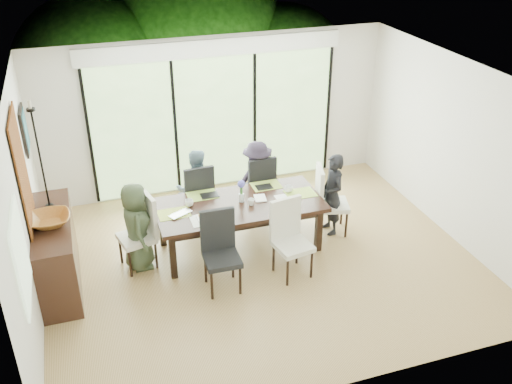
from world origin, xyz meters
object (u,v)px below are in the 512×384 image
object	(u,v)px
chair_right_end	(333,200)
chair_far_right	(257,184)
person_far_left	(196,189)
bowl	(49,220)
chair_left_end	(136,233)
chair_near_right	(293,241)
laptop	(183,215)
cup_a	(189,203)
cup_c	(289,189)
chair_near_left	(222,254)
chair_far_left	(196,194)
sideboard	(57,252)
vase	(241,198)
person_left_end	(137,226)
table_top	(239,205)
cup_b	(251,202)
person_far_right	(257,180)

from	to	relation	value
chair_right_end	chair_far_right	size ratio (longest dim) A/B	1.00
person_far_left	bowl	bearing A→B (deg)	29.02
chair_left_end	chair_near_right	world-z (taller)	same
chair_far_right	bowl	world-z (taller)	bowl
laptop	cup_a	distance (m)	0.29
laptop	cup_c	distance (m)	1.66
chair_right_end	laptop	distance (m)	2.36
chair_near_left	cup_a	distance (m)	1.07
chair_far_left	chair_far_right	distance (m)	1.00
chair_near_left	sideboard	size ratio (longest dim) A/B	0.63
person_far_left	laptop	distance (m)	1.02
cup_c	chair_right_end	bearing A→B (deg)	-8.13
chair_near_right	person_far_left	bearing A→B (deg)	109.47
chair_far_right	chair_near_left	distance (m)	2.02
chair_far_right	vase	bearing A→B (deg)	53.66
chair_right_end	chair_far_left	world-z (taller)	same
chair_near_left	person_left_end	xyz separation A→B (m)	(-0.98, 0.87, 0.10)
laptop	sideboard	world-z (taller)	sideboard
vase	cup_c	bearing A→B (deg)	3.81
chair_right_end	laptop	xyz separation A→B (m)	(-2.35, -0.10, 0.21)
cup_a	cup_c	size ratio (longest dim) A/B	1.00
cup_c	laptop	bearing A→B (deg)	-173.09
sideboard	chair_far_right	bearing A→B (deg)	16.27
person_far_left	laptop	size ratio (longest dim) A/B	3.91
table_top	chair_far_left	bearing A→B (deg)	117.90
chair_far_left	person_left_end	distance (m)	1.34
chair_right_end	person_far_left	size ratio (longest dim) A/B	0.85
cup_c	sideboard	distance (m)	3.38
chair_far_left	person_left_end	world-z (taller)	person_left_end
chair_left_end	person_left_end	world-z (taller)	person_left_end
chair_far_right	vase	xyz separation A→B (m)	(-0.50, -0.80, 0.26)
cup_a	chair_right_end	bearing A→B (deg)	-3.90
cup_b	person_far_right	bearing A→B (deg)	66.73
chair_left_end	sideboard	xyz separation A→B (m)	(-1.06, -0.06, -0.06)
person_far_right	cup_b	distance (m)	1.02
chair_near_right	vase	size ratio (longest dim) A/B	9.17
chair_right_end	person_far_left	distance (m)	2.12
chair_right_end	bowl	xyz separation A→B (m)	(-4.06, -0.16, 0.49)
cup_b	cup_c	distance (m)	0.68
person_far_right	cup_c	xyz separation A→B (m)	(0.25, -0.73, 0.15)
person_left_end	cup_b	distance (m)	1.64
chair_far_left	vase	distance (m)	0.98
chair_left_end	person_far_right	xyz separation A→B (m)	(2.05, 0.83, 0.10)
laptop	cup_a	size ratio (longest dim) A/B	2.66
person_far_left	laptop	xyz separation A→B (m)	(-0.40, -0.93, 0.12)
person_far_left	chair_left_end	bearing A→B (deg)	42.28
sideboard	bowl	distance (m)	0.56
cup_b	person_left_end	bearing A→B (deg)	176.49
person_left_end	cup_a	xyz separation A→B (m)	(0.78, 0.15, 0.15)
chair_far_left	person_far_left	size ratio (longest dim) A/B	0.85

